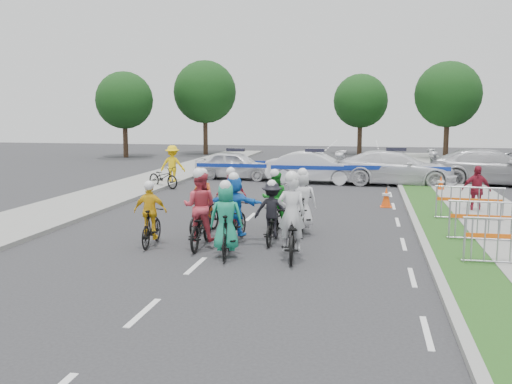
% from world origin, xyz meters
% --- Properties ---
extents(ground, '(90.00, 90.00, 0.00)m').
position_xyz_m(ground, '(0.00, 0.00, 0.00)').
color(ground, '#28282B').
rests_on(ground, ground).
extents(curb_right, '(0.20, 60.00, 0.12)m').
position_xyz_m(curb_right, '(5.10, 5.00, 0.06)').
color(curb_right, gray).
rests_on(curb_right, ground).
extents(grass_strip, '(1.20, 60.00, 0.11)m').
position_xyz_m(grass_strip, '(5.80, 5.00, 0.06)').
color(grass_strip, '#294D18').
rests_on(grass_strip, ground).
extents(sidewalk_right, '(2.40, 60.00, 0.13)m').
position_xyz_m(sidewalk_right, '(7.60, 5.00, 0.07)').
color(sidewalk_right, gray).
rests_on(sidewalk_right, ground).
extents(sidewalk_left, '(3.00, 60.00, 0.13)m').
position_xyz_m(sidewalk_left, '(-6.50, 5.00, 0.07)').
color(sidewalk_left, gray).
rests_on(sidewalk_left, ground).
extents(rider_0, '(0.90, 2.06, 2.04)m').
position_xyz_m(rider_0, '(1.97, 1.08, 0.67)').
color(rider_0, black).
rests_on(rider_0, ground).
extents(rider_1, '(0.82, 1.78, 1.82)m').
position_xyz_m(rider_1, '(0.47, 0.90, 0.71)').
color(rider_1, black).
rests_on(rider_1, ground).
extents(rider_2, '(0.87, 1.99, 2.00)m').
position_xyz_m(rider_2, '(-0.40, 1.72, 0.74)').
color(rider_2, black).
rests_on(rider_2, ground).
extents(rider_3, '(0.86, 1.62, 1.67)m').
position_xyz_m(rider_3, '(-1.65, 1.61, 0.65)').
color(rider_3, black).
rests_on(rider_3, ground).
extents(rider_4, '(0.92, 1.63, 1.66)m').
position_xyz_m(rider_4, '(1.28, 2.50, 0.65)').
color(rider_4, black).
rests_on(rider_4, ground).
extents(rider_5, '(1.49, 1.78, 1.83)m').
position_xyz_m(rider_5, '(0.29, 2.50, 0.77)').
color(rider_5, black).
rests_on(rider_5, ground).
extents(rider_6, '(0.91, 1.88, 1.84)m').
position_xyz_m(rider_6, '(-0.76, 3.27, 0.61)').
color(rider_6, black).
rests_on(rider_6, ground).
extents(rider_7, '(0.82, 1.79, 1.84)m').
position_xyz_m(rider_7, '(1.91, 3.79, 0.72)').
color(rider_7, black).
rests_on(rider_7, ground).
extents(rider_8, '(0.87, 1.81, 1.77)m').
position_xyz_m(rider_8, '(1.09, 4.10, 0.66)').
color(rider_8, black).
rests_on(rider_8, ground).
extents(rider_9, '(0.90, 1.70, 1.79)m').
position_xyz_m(rider_9, '(-0.20, 4.19, 0.69)').
color(rider_9, black).
rests_on(rider_9, ground).
extents(police_car_0, '(4.22, 1.98, 1.40)m').
position_xyz_m(police_car_0, '(-2.85, 16.11, 0.70)').
color(police_car_0, silver).
rests_on(police_car_0, ground).
extents(police_car_1, '(4.58, 1.87, 1.48)m').
position_xyz_m(police_car_1, '(1.18, 15.28, 0.74)').
color(police_car_1, silver).
rests_on(police_car_1, ground).
extents(police_car_2, '(5.54, 2.47, 1.58)m').
position_xyz_m(police_car_2, '(4.93, 15.28, 0.79)').
color(police_car_2, silver).
rests_on(police_car_2, ground).
extents(civilian_sedan, '(5.79, 2.62, 1.65)m').
position_xyz_m(civilian_sedan, '(9.26, 16.09, 0.82)').
color(civilian_sedan, '#AFAFB4').
rests_on(civilian_sedan, ground).
extents(spectator_2, '(0.99, 0.51, 1.61)m').
position_xyz_m(spectator_2, '(7.18, 7.94, 0.81)').
color(spectator_2, maroon).
rests_on(spectator_2, ground).
extents(marshal_hiviz, '(1.19, 0.71, 1.81)m').
position_xyz_m(marshal_hiviz, '(-5.29, 13.61, 0.90)').
color(marshal_hiviz, yellow).
rests_on(marshal_hiviz, ground).
extents(barrier_0, '(2.00, 0.51, 1.12)m').
position_xyz_m(barrier_0, '(6.70, 1.05, 0.56)').
color(barrier_0, '#A5A8AD').
rests_on(barrier_0, ground).
extents(barrier_1, '(2.02, 0.57, 1.12)m').
position_xyz_m(barrier_1, '(6.70, 3.37, 0.56)').
color(barrier_1, '#A5A8AD').
rests_on(barrier_1, ground).
extents(barrier_2, '(2.04, 0.68, 1.12)m').
position_xyz_m(barrier_2, '(6.70, 6.26, 0.56)').
color(barrier_2, '#A5A8AD').
rests_on(barrier_2, ground).
extents(cone_0, '(0.40, 0.40, 0.70)m').
position_xyz_m(cone_0, '(4.33, 8.82, 0.34)').
color(cone_0, '#F24C0C').
rests_on(cone_0, ground).
extents(cone_1, '(0.40, 0.40, 0.70)m').
position_xyz_m(cone_1, '(6.69, 13.10, 0.34)').
color(cone_1, '#F24C0C').
rests_on(cone_1, ground).
extents(parked_bike, '(1.92, 1.44, 0.96)m').
position_xyz_m(parked_bike, '(-5.23, 12.15, 0.48)').
color(parked_bike, black).
rests_on(parked_bike, ground).
extents(tree_0, '(4.20, 4.20, 6.30)m').
position_xyz_m(tree_0, '(-14.00, 28.00, 4.19)').
color(tree_0, '#382619').
rests_on(tree_0, ground).
extents(tree_1, '(4.55, 4.55, 6.82)m').
position_xyz_m(tree_1, '(9.00, 30.00, 4.54)').
color(tree_1, '#382619').
rests_on(tree_1, ground).
extents(tree_3, '(4.90, 4.90, 7.35)m').
position_xyz_m(tree_3, '(-9.00, 32.00, 4.89)').
color(tree_3, '#382619').
rests_on(tree_3, ground).
extents(tree_4, '(4.20, 4.20, 6.30)m').
position_xyz_m(tree_4, '(3.00, 34.00, 4.19)').
color(tree_4, '#382619').
rests_on(tree_4, ground).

